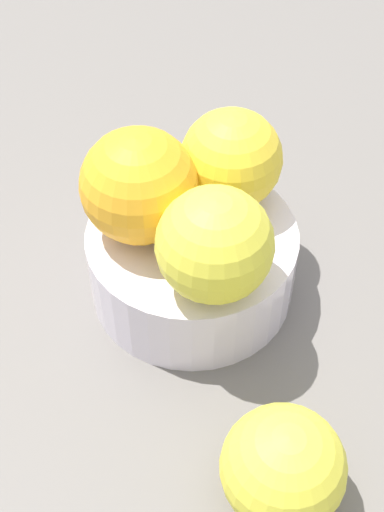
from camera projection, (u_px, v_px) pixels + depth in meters
ground_plane at (192, 296)px, 49.44cm from camera, size 110.00×110.00×2.00cm
fruit_bowl at (192, 263)px, 46.77cm from camera, size 13.49×13.49×5.36cm
orange_in_bowl_0 at (139, 186)px, 42.34cm from camera, size 7.15×7.15×7.15cm
orange_in_bowl_1 at (215, 245)px, 39.47cm from camera, size 6.74×6.74×6.74cm
orange_in_bowl_2 at (231, 159)px, 44.45cm from camera, size 6.47×6.47×6.47cm
orange_loose_0 at (283, 468)px, 36.56cm from camera, size 6.60×6.60×6.60cm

